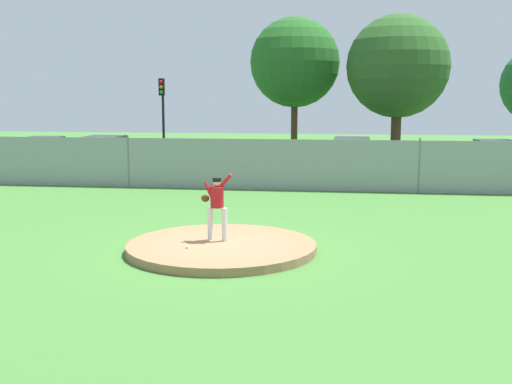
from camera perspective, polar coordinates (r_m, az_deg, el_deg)
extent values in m
plane|color=#427A33|center=(21.01, -0.04, -1.39)|extent=(80.00, 80.00, 0.00)
cube|color=#2B2B2D|center=(29.37, 2.20, 1.51)|extent=(44.00, 7.00, 0.01)
cylinder|color=#99704C|center=(15.20, -3.10, -4.96)|extent=(4.51, 4.51, 0.20)
cylinder|color=silver|center=(15.43, -4.13, -2.83)|extent=(0.13, 0.13, 0.81)
cylinder|color=silver|center=(15.29, -2.85, -2.93)|extent=(0.13, 0.13, 0.81)
cylinder|color=maroon|center=(15.24, -3.52, -0.46)|extent=(0.32, 0.32, 0.51)
cylinder|color=maroon|center=(15.16, -2.86, 0.87)|extent=(0.42, 0.17, 0.45)
cylinder|color=maroon|center=(15.26, -4.18, 0.03)|extent=(0.29, 0.15, 0.46)
ellipsoid|color=#4C2D14|center=(15.36, -4.58, -0.56)|extent=(0.20, 0.12, 0.18)
sphere|color=tan|center=(15.19, -3.53, 0.86)|extent=(0.20, 0.20, 0.20)
cylinder|color=black|center=(15.18, -3.53, 1.12)|extent=(0.21, 0.21, 0.09)
sphere|color=white|center=(14.72, -6.20, -4.90)|extent=(0.07, 0.07, 0.07)
cube|color=gray|center=(24.80, 1.21, 2.48)|extent=(28.54, 0.03, 1.99)
cylinder|color=slate|center=(26.07, -11.37, 2.72)|extent=(0.07, 0.07, 2.09)
cylinder|color=slate|center=(24.81, 14.43, 2.32)|extent=(0.07, 0.07, 2.09)
cube|color=#232328|center=(30.18, 20.84, 2.48)|extent=(2.03, 4.59, 0.78)
cube|color=black|center=(30.13, 20.91, 3.77)|extent=(1.75, 2.57, 0.58)
cylinder|color=black|center=(31.55, 20.07, 2.06)|extent=(1.82, 0.76, 0.64)
cylinder|color=black|center=(28.91, 21.60, 1.42)|extent=(1.82, 0.76, 0.64)
cube|color=slate|center=(29.01, 8.55, 2.74)|extent=(1.82, 4.64, 0.78)
cube|color=black|center=(28.94, 8.59, 4.16)|extent=(1.64, 2.56, 0.66)
cylinder|color=black|center=(30.47, 8.56, 2.28)|extent=(1.79, 0.68, 0.64)
cylinder|color=black|center=(27.63, 8.51, 1.62)|extent=(1.79, 0.68, 0.64)
cube|color=#B7BABF|center=(31.32, -13.56, 2.96)|extent=(1.90, 4.12, 0.72)
cube|color=black|center=(31.26, -13.61, 4.25)|extent=(1.73, 2.28, 0.69)
cylinder|color=black|center=(32.54, -12.76, 2.57)|extent=(1.91, 0.67, 0.64)
cylinder|color=black|center=(30.18, -14.37, 2.04)|extent=(1.91, 0.67, 0.64)
cube|color=#A81919|center=(29.17, 15.38, 2.44)|extent=(2.04, 4.27, 0.68)
cube|color=black|center=(29.11, 15.43, 3.69)|extent=(1.76, 2.39, 0.60)
cylinder|color=black|center=(30.48, 15.22, 2.07)|extent=(1.84, 0.77, 0.64)
cylinder|color=black|center=(27.93, 15.50, 1.48)|extent=(1.84, 0.77, 0.64)
cube|color=tan|center=(32.18, -18.73, 2.84)|extent=(2.04, 4.47, 0.65)
cube|color=black|center=(32.12, -18.79, 4.04)|extent=(1.76, 2.50, 0.70)
cylinder|color=black|center=(33.46, -17.83, 2.53)|extent=(1.84, 0.77, 0.64)
cylinder|color=black|center=(30.98, -19.64, 1.97)|extent=(1.84, 0.77, 0.64)
cylinder|color=black|center=(34.71, -8.31, 6.30)|extent=(0.14, 0.14, 4.55)
cube|color=black|center=(34.51, -8.46, 9.31)|extent=(0.28, 0.24, 0.90)
sphere|color=red|center=(34.40, -8.53, 9.76)|extent=(0.18, 0.18, 0.18)
sphere|color=orange|center=(34.40, -8.52, 9.31)|extent=(0.18, 0.18, 0.18)
sphere|color=green|center=(34.39, -8.51, 8.86)|extent=(0.18, 0.18, 0.18)
cylinder|color=#4C331E|center=(37.76, 3.44, 5.94)|extent=(0.39, 0.39, 3.72)
sphere|color=#236120|center=(37.76, 3.50, 11.54)|extent=(5.22, 5.22, 5.22)
cylinder|color=#4C331E|center=(36.24, 12.44, 5.27)|extent=(0.56, 0.56, 3.26)
sphere|color=#2C5C23|center=(36.21, 12.62, 10.95)|extent=(5.62, 5.62, 5.62)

